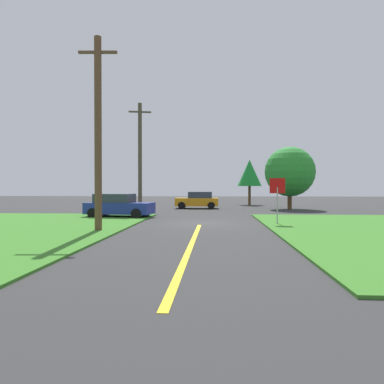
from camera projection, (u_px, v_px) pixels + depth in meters
The scene contains 10 objects.
ground_plane at pixel (200, 223), 20.98m from camera, with size 120.00×120.00×0.00m, color #313131.
grass_verge_left at pixel (0, 229), 17.61m from camera, with size 12.00×20.00×0.08m, color #387A25.
lane_stripe_center at pixel (191, 245), 13.00m from camera, with size 0.20×14.00×0.01m, color yellow.
stop_sign at pixel (277, 192), 20.01m from camera, with size 0.83×0.14×2.58m.
car_approaching_junction at pixel (198, 200), 35.44m from camera, with size 4.14×2.16×1.62m.
parked_car_near_building at pixel (118, 206), 24.98m from camera, with size 4.73×2.62×1.62m.
utility_pole_near at pixel (98, 132), 16.96m from camera, with size 1.80×0.34×9.08m.
utility_pole_mid at pixel (140, 157), 29.31m from camera, with size 1.78×0.52×8.83m.
oak_tree_left at pixel (290, 172), 34.29m from camera, with size 4.70×4.70×5.88m.
pine_tree_center at pixel (250, 173), 42.19m from camera, with size 2.78×2.78×5.26m.
Camera 1 is at (0.88, -20.94, 2.10)m, focal length 34.10 mm.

